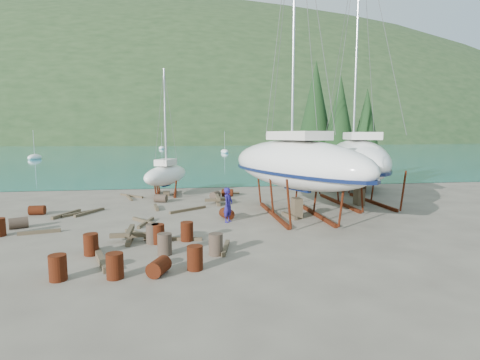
{
  "coord_description": "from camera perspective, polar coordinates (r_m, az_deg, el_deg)",
  "views": [
    {
      "loc": [
        -1.03,
        -19.16,
        4.87
      ],
      "look_at": [
        2.37,
        3.0,
        2.14
      ],
      "focal_mm": 28.0,
      "sensor_mm": 36.0,
      "label": 1
    }
  ],
  "objects": [
    {
      "name": "ground",
      "position": [
        19.79,
        -5.51,
        -7.34
      ],
      "size": [
        600.0,
        600.0,
        0.0
      ],
      "primitive_type": "plane",
      "color": "#595146",
      "rests_on": "ground"
    },
    {
      "name": "bay_water",
      "position": [
        334.2,
        -8.57,
        6.02
      ],
      "size": [
        700.0,
        700.0,
        0.0
      ],
      "primitive_type": "plane",
      "color": "teal",
      "rests_on": "ground"
    },
    {
      "name": "far_hill",
      "position": [
        339.19,
        -8.58,
        6.03
      ],
      "size": [
        800.0,
        360.0,
        110.0
      ],
      "primitive_type": "ellipsoid",
      "color": "#1E351A",
      "rests_on": "ground"
    },
    {
      "name": "far_house_left",
      "position": [
        217.32,
        -24.58,
        5.79
      ],
      "size": [
        6.6,
        5.6,
        5.6
      ],
      "color": "beige",
      "rests_on": "ground"
    },
    {
      "name": "far_house_center",
      "position": [
        210.03,
        -13.97,
        6.2
      ],
      "size": [
        6.6,
        5.6,
        5.6
      ],
      "color": "beige",
      "rests_on": "ground"
    },
    {
      "name": "far_house_right",
      "position": [
        211.46,
        -0.27,
        6.4
      ],
      "size": [
        6.6,
        5.6,
        5.6
      ],
      "color": "beige",
      "rests_on": "ground"
    },
    {
      "name": "cypress_near_right",
      "position": [
        33.98,
        14.92,
        8.26
      ],
      "size": [
        3.6,
        3.6,
        10.0
      ],
      "color": "black",
      "rests_on": "ground"
    },
    {
      "name": "cypress_mid_right",
      "position": [
        32.8,
        18.69,
        6.66
      ],
      "size": [
        3.06,
        3.06,
        8.5
      ],
      "color": "black",
      "rests_on": "ground"
    },
    {
      "name": "cypress_back_left",
      "position": [
        35.32,
        11.38,
        9.71
      ],
      "size": [
        4.14,
        4.14,
        11.5
      ],
      "color": "black",
      "rests_on": "ground"
    },
    {
      "name": "cypress_far_right",
      "position": [
        36.16,
        18.64,
        7.11
      ],
      "size": [
        3.24,
        3.24,
        9.0
      ],
      "color": "black",
      "rests_on": "ground"
    },
    {
      "name": "moored_boat_left",
      "position": [
        84.41,
        -28.81,
        3.03
      ],
      "size": [
        2.0,
        5.0,
        6.05
      ],
      "color": "white",
      "rests_on": "ground"
    },
    {
      "name": "moored_boat_mid",
      "position": [
        99.87,
        -2.36,
        4.35
      ],
      "size": [
        2.0,
        5.0,
        6.05
      ],
      "color": "white",
      "rests_on": "ground"
    },
    {
      "name": "moored_boat_far",
      "position": [
        129.42,
        -11.83,
        4.8
      ],
      "size": [
        2.0,
        5.0,
        6.05
      ],
      "color": "white",
      "rests_on": "ground"
    },
    {
      "name": "large_sailboat_near",
      "position": [
        22.57,
        8.32,
        2.5
      ],
      "size": [
        7.65,
        12.93,
        19.59
      ],
      "rotation": [
        0.0,
        0.0,
        0.35
      ],
      "color": "white",
      "rests_on": "ground"
    },
    {
      "name": "large_sailboat_far",
      "position": [
        27.51,
        17.34,
        3.01
      ],
      "size": [
        6.63,
        12.66,
        19.22
      ],
      "rotation": [
        0.0,
        0.0,
        -0.27
      ],
      "color": "white",
      "rests_on": "ground"
    },
    {
      "name": "small_sailboat_shore",
      "position": [
        30.8,
        -11.19,
        0.84
      ],
      "size": [
        4.4,
        6.55,
        10.08
      ],
      "rotation": [
        0.0,
        0.0,
        -0.42
      ],
      "color": "white",
      "rests_on": "ground"
    },
    {
      "name": "worker",
      "position": [
        20.91,
        -1.82,
        -3.81
      ],
      "size": [
        0.77,
        0.85,
        1.94
      ],
      "primitive_type": "imported",
      "rotation": [
        0.0,
        0.0,
        1.01
      ],
      "color": "navy",
      "rests_on": "ground"
    },
    {
      "name": "drum_0",
      "position": [
        14.24,
        -26.01,
        -11.92
      ],
      "size": [
        0.58,
        0.58,
        0.88
      ],
      "primitive_type": "cylinder",
      "color": "#632711",
      "rests_on": "ground"
    },
    {
      "name": "drum_2",
      "position": [
        26.01,
        -28.51,
        -4.06
      ],
      "size": [
        0.88,
        0.58,
        0.58
      ],
      "primitive_type": "cylinder",
      "rotation": [
        1.57,
        0.0,
        1.57
      ],
      "color": "#632711",
      "rests_on": "ground"
    },
    {
      "name": "drum_3",
      "position": [
        13.7,
        -18.52,
        -12.3
      ],
      "size": [
        0.58,
        0.58,
        0.88
      ],
      "primitive_type": "cylinder",
      "color": "#632711",
      "rests_on": "ground"
    },
    {
      "name": "drum_4",
      "position": [
        29.67,
        -1.93,
        -1.95
      ],
      "size": [
        1.0,
        0.78,
        0.58
      ],
      "primitive_type": "cylinder",
      "rotation": [
        1.57,
        0.0,
        1.31
      ],
      "color": "#632711",
      "rests_on": "ground"
    },
    {
      "name": "drum_5",
      "position": [
        15.44,
        -3.72,
        -9.76
      ],
      "size": [
        0.58,
        0.58,
        0.88
      ],
      "primitive_type": "cylinder",
      "color": "#2D2823",
      "rests_on": "ground"
    },
    {
      "name": "drum_6",
      "position": [
        21.92,
        -2.04,
        -5.13
      ],
      "size": [
        0.85,
        1.03,
        0.58
      ],
      "primitive_type": "cylinder",
      "rotation": [
        1.57,
        0.0,
        0.36
      ],
      "color": "#632711",
      "rests_on": "ground"
    },
    {
      "name": "drum_7",
      "position": [
        13.91,
        -6.88,
        -11.69
      ],
      "size": [
        0.58,
        0.58,
        0.88
      ],
      "primitive_type": "cylinder",
      "color": "#632711",
      "rests_on": "ground"
    },
    {
      "name": "drum_9",
      "position": [
        27.65,
        -11.98,
        -2.75
      ],
      "size": [
        1.02,
        0.83,
        0.58
      ],
      "primitive_type": "cylinder",
      "rotation": [
        1.57,
        0.0,
        1.25
      ],
      "color": "#2D2823",
      "rests_on": "ground"
    },
    {
      "name": "drum_10",
      "position": [
        17.35,
        -12.38,
        -8.02
      ],
      "size": [
        0.58,
        0.58,
        0.88
      ],
      "primitive_type": "cylinder",
      "color": "#632711",
      "rests_on": "ground"
    },
    {
      "name": "drum_11",
      "position": [
        28.54,
        -3.81,
        -2.32
      ],
      "size": [
        0.93,
        1.05,
        0.58
      ],
      "primitive_type": "cylinder",
      "rotation": [
        1.57,
        0.0,
        2.63
      ],
      "color": "#2D2823",
      "rests_on": "ground"
    },
    {
      "name": "drum_12",
      "position": [
        13.67,
        -12.26,
        -12.8
      ],
      "size": [
        0.88,
        1.04,
        0.58
      ],
      "primitive_type": "cylinder",
      "rotation": [
        1.57,
        0.0,
        2.74
      ],
      "color": "#632711",
      "rests_on": "ground"
    },
    {
      "name": "drum_13",
      "position": [
        16.55,
        -21.75,
        -9.1
      ],
      "size": [
        0.58,
        0.58,
        0.88
      ],
      "primitive_type": "cylinder",
      "color": "#632711",
      "rests_on": "ground"
    },
    {
      "name": "drum_14",
      "position": [
        17.54,
        -8.09,
        -7.76
      ],
      "size": [
        0.58,
        0.58,
        0.88
      ],
      "primitive_type": "cylinder",
      "color": "#632711",
      "rests_on": "ground"
    },
    {
      "name": "drum_15",
      "position": [
        22.78,
        -30.69,
        -5.65
      ],
      "size": [
        1.05,
        0.91,
        0.58
      ],
      "primitive_type": "cylinder",
      "rotation": [
        1.57,
        0.0,
        2.02
      ],
      "color": "#2D2823",
      "rests_on": "ground"
    },
    {
      "name": "drum_16",
      "position": [
        15.73,
        -11.41,
        -9.56
      ],
      "size": [
        0.58,
        0.58,
        0.88
      ],
      "primitive_type": "cylinder",
      "color": "#2D2823",
      "rests_on": "ground"
    },
    {
      "name": "drum_17",
      "position": [
        17.44,
        -13.17,
        -7.97
      ],
      "size": [
        0.58,
        0.58,
        0.88
      ],
      "primitive_type": "cylinder",
      "color": "#2D2823",
      "rests_on": "ground"
    },
    {
      "name": "timber_0",
      "position": [
        30.75,
        -16.21,
        -2.32
      ],
      "size": [
        2.01,
        1.97,
        0.14
      ],
      "primitive_type": "cube",
      "rotation": [
        0.0,
        0.0,
        0.8
      ],
      "color": "#4F402D",
      "rests_on": "ground"
    },
    {
      "name": "timber_1",
      "position": [
        22.4,
        7.5,
        -5.43
      ],
      "size": [
        0.52,
        1.72,
        0.19
      ],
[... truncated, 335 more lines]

